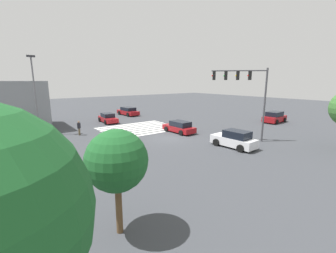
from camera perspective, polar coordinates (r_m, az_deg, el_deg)
ground_plane at (r=24.07m, az=0.00°, el=-2.90°), size 130.26×130.26×0.00m
crosswalk_markings at (r=29.06m, az=-7.21°, el=-0.46°), size 9.44×7.25×0.01m
traffic_signal_mast at (r=23.46m, az=19.12°, el=9.46°), size 3.82×3.82×7.21m
car_0 at (r=21.41m, az=16.50°, el=-3.15°), size 2.12×4.21×1.61m
car_1 at (r=40.38m, az=-10.10°, el=3.82°), size 2.36×4.90×1.42m
car_3 at (r=33.94m, az=-15.01°, el=2.06°), size 2.06×4.30×1.37m
car_4 at (r=26.46m, az=2.88°, el=-0.14°), size 2.08×4.29×1.37m
car_5 at (r=36.35m, az=25.42°, el=2.14°), size 4.29×2.35×1.60m
corner_building at (r=33.67m, az=-35.71°, el=4.25°), size 8.20×8.20×5.98m
pedestrian at (r=26.96m, az=-21.67°, el=-0.20°), size 0.41×0.41×1.62m
street_light_pole_a at (r=28.72m, az=-30.79°, el=8.22°), size 0.80×0.36×8.66m
tree_corner_a at (r=8.82m, az=-12.90°, el=-8.54°), size 2.41×2.41×4.26m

